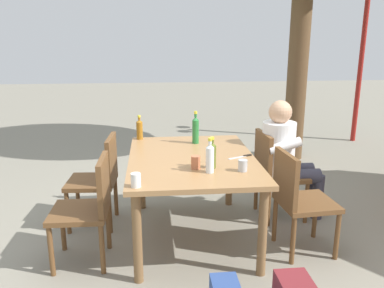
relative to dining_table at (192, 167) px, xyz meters
name	(u,v)px	position (x,y,z in m)	size (l,w,h in m)	color
ground_plane	(192,235)	(0.00, 0.00, -0.66)	(24.00, 24.00, 0.00)	gray
dining_table	(192,167)	(0.00, 0.00, 0.00)	(1.48, 1.09, 0.75)	#A37547
chair_far_left	(274,170)	(-0.33, 0.84, -0.17)	(0.47, 0.47, 0.87)	brown
chair_near_left	(100,176)	(-0.33, -0.84, -0.17)	(0.47, 0.47, 0.87)	brown
chair_far_right	(298,197)	(0.34, 0.84, -0.17)	(0.48, 0.48, 0.87)	brown
chair_near_right	(89,205)	(0.34, -0.84, -0.17)	(0.45, 0.45, 0.87)	brown
person_in_white_shirt	(286,154)	(-0.33, 0.95, -0.01)	(0.47, 0.61, 1.18)	white
bottle_olive	(212,155)	(0.29, 0.13, 0.20)	(0.06, 0.06, 0.25)	#566623
bottle_clear	(210,158)	(0.40, 0.10, 0.20)	(0.06, 0.06, 0.27)	white
bottle_amber	(140,129)	(-0.67, -0.47, 0.19)	(0.06, 0.06, 0.25)	#996019
bottle_green	(196,130)	(-0.46, 0.08, 0.22)	(0.06, 0.06, 0.32)	#287A38
cup_terracotta	(195,162)	(0.30, 0.00, 0.14)	(0.07, 0.07, 0.10)	#BC6B47
cup_white	(136,180)	(0.65, -0.46, 0.14)	(0.07, 0.07, 0.10)	white
cup_steel	(243,165)	(0.40, 0.36, 0.13)	(0.07, 0.07, 0.09)	#B2B7BC
table_knife	(242,157)	(0.03, 0.43, 0.09)	(0.12, 0.23, 0.01)	silver
lamp_post	(366,17)	(-3.11, 3.10, 1.38)	(0.56, 0.20, 2.89)	maroon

